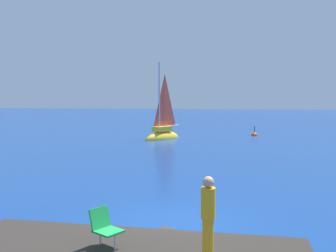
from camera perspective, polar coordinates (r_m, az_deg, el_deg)
ground_plane at (r=11.50m, az=1.25°, el=-14.16°), size 160.00×160.00×0.00m
boulder_seaward at (r=10.10m, az=0.55°, el=-16.93°), size 1.15×0.98×0.64m
boulder_inland at (r=11.01m, az=-18.63°, el=-15.30°), size 1.53×1.42×0.90m
sailboat_near at (r=31.91m, az=-0.82°, el=-1.20°), size 3.20×3.58×6.84m
person_standing at (r=7.63m, az=5.89°, el=-12.90°), size 0.28×0.28×1.62m
beach_chair at (r=8.43m, az=-9.31°, el=-14.22°), size 0.76×0.73×0.80m
marker_buoy at (r=35.06m, az=12.55°, el=-1.37°), size 0.56×0.56×1.13m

